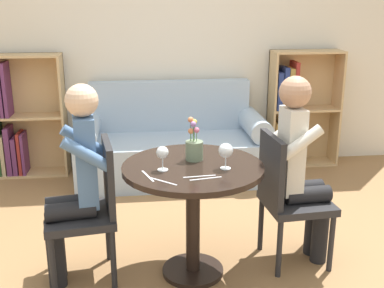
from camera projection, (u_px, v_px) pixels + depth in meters
The scene contains 17 objects.
ground_plane at pixel (193, 272), 3.17m from camera, with size 16.00×16.00×0.00m, color olive.
back_wall at pixel (168, 36), 4.84m from camera, with size 5.20×0.05×2.70m.
round_table at pixel (193, 190), 2.99m from camera, with size 0.87×0.87×0.75m.
couch at pixel (172, 147), 4.75m from camera, with size 1.83×0.80×0.92m.
bookshelf_left at pixel (19, 121), 4.77m from camera, with size 0.72×0.28×1.21m.
bookshelf_right at pixel (294, 114), 5.07m from camera, with size 0.72×0.28×1.21m.
chair_left at pixel (91, 205), 2.99m from camera, with size 0.48×0.48×0.90m.
chair_right at pixel (287, 194), 3.16m from camera, with size 0.45×0.45×0.90m.
person_left at pixel (74, 182), 2.91m from camera, with size 0.45×0.38×1.26m.
person_right at pixel (301, 167), 3.13m from camera, with size 0.44×0.36×1.27m.
wine_glass_left at pixel (162, 153), 2.83m from camera, with size 0.07×0.07×0.15m.
wine_glass_right at pixel (226, 151), 2.85m from camera, with size 0.09×0.09×0.16m.
flower_vase at pixel (194, 147), 3.02m from camera, with size 0.11×0.11×0.27m.
knife_left_setting at pixel (199, 176), 2.76m from camera, with size 0.19×0.03×0.00m.
fork_left_setting at pixel (206, 179), 2.72m from camera, with size 0.19×0.05×0.00m.
knife_right_setting at pixel (148, 176), 2.76m from camera, with size 0.07×0.18×0.00m.
fork_right_setting at pixel (163, 181), 2.68m from camera, with size 0.15×0.14×0.00m.
Camera 1 is at (-0.32, -2.75, 1.75)m, focal length 45.00 mm.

